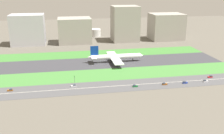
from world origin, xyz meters
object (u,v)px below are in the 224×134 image
car_6 (135,86)px  hangar_building (75,30)px  car_2 (10,90)px  cargo_warehouse (166,27)px  office_tower (125,24)px  car_3 (205,81)px  traffic_light (75,79)px  fuel_tank_west (95,33)px  airliner (115,57)px  car_1 (210,77)px  car_4 (165,84)px  car_0 (74,86)px  terminal_building (28,30)px  car_5 (185,82)px

car_6 → hangar_building: (-42.62, 192.00, 17.82)m
car_2 → cargo_warehouse: (208.64, 182.00, 19.58)m
office_tower → car_3: bearing=-80.7°
traffic_light → fuel_tank_west: 223.66m
cargo_warehouse → airliner: bearing=-133.0°
car_3 → car_1: bearing=-137.1°
car_4 → traffic_light: 80.61m
traffic_light → hangar_building: (8.67, 174.01, 14.45)m
car_3 → car_6: (-66.61, 0.00, 0.00)m
car_2 → car_4: bearing=-4.3°
car_0 → terminal_building: (-58.07, 182.00, 21.09)m
car_0 → traffic_light: size_ratio=0.61×
car_5 → fuel_tank_west: 242.79m
car_4 → cargo_warehouse: bearing=-111.6°
car_6 → car_5: bearing=-180.0°
terminal_building → car_6: bearing=-60.1°
car_3 → fuel_tank_west: bearing=-73.0°
traffic_light → hangar_building: bearing=87.1°
car_4 → traffic_light: bearing=-12.9°
car_2 → car_5: (151.75, -10.00, 0.00)m
traffic_light → office_tower: office_tower is taller
car_1 → fuel_tank_west: bearing=110.2°
car_0 → car_6: 53.39m
car_0 → car_5: same height
airliner → car_2: airliner is taller
airliner → cargo_warehouse: bearing=47.0°
traffic_light → terminal_building: terminal_building is taller
car_0 → airliner: bearing=53.8°
car_1 → car_6: same height
car_1 → cargo_warehouse: bearing=81.9°
airliner → car_6: 78.23m
hangar_building → airliner: bearing=-70.7°
car_3 → car_2: bearing=-3.3°
car_3 → car_0: (-119.06, 10.00, 0.00)m
terminal_building → fuel_tank_west: terminal_building is taller
car_1 → car_4: (-50.16, -10.00, 0.00)m
car_3 → cargo_warehouse: bearing=-100.8°
car_3 → office_tower: bearing=-80.7°
car_3 → office_tower: size_ratio=0.08×
airliner → car_5: size_ratio=14.77×
airliner → terminal_building: size_ratio=1.36×
car_0 → hangar_building: hangar_building is taller
car_1 → car_0: (-129.82, 0.00, 0.00)m
office_tower → car_4: bearing=-92.4°
car_2 → hangar_building: size_ratio=0.09×
hangar_building → cargo_warehouse: cargo_warehouse is taller
car_2 → fuel_tank_west: (99.32, 227.00, 5.29)m
car_2 → car_4: (132.50, -10.00, 0.00)m
airliner → car_6: bearing=-88.0°
car_1 → cargo_warehouse: (25.98, 182.00, 19.58)m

